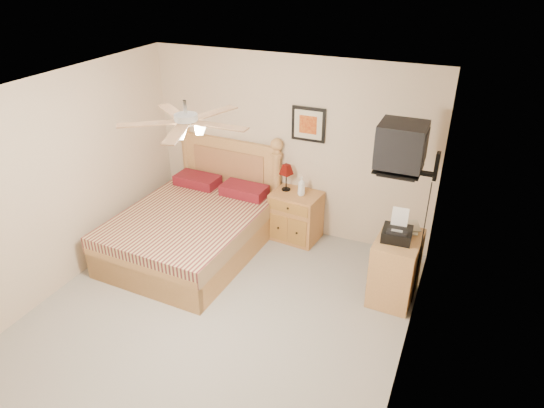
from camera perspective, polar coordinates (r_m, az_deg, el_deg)
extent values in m
plane|color=gray|center=(5.56, -6.90, -13.48)|extent=(4.50, 4.50, 0.00)
cube|color=white|center=(4.35, -8.79, 12.12)|extent=(4.00, 4.50, 0.04)
cube|color=beige|center=(6.66, 2.06, 6.67)|extent=(4.00, 0.04, 2.50)
cube|color=beige|center=(3.53, -27.46, -19.16)|extent=(4.00, 0.04, 2.50)
cube|color=beige|center=(6.02, -24.40, 1.68)|extent=(0.04, 4.50, 2.50)
cube|color=beige|center=(4.29, 16.20, -7.50)|extent=(0.04, 4.50, 2.50)
cube|color=#AB6332|center=(6.77, 2.84, -1.40)|extent=(0.69, 0.55, 0.70)
imported|color=white|center=(6.52, 3.49, 2.11)|extent=(0.13, 0.13, 0.26)
cube|color=black|center=(6.43, 4.32, 9.33)|extent=(0.46, 0.04, 0.46)
cube|color=#B47B48|center=(5.80, 14.31, -7.31)|extent=(0.50, 0.70, 0.80)
imported|color=#BFB59D|center=(5.76, 14.99, -2.74)|extent=(0.21, 0.27, 0.02)
imported|color=gray|center=(5.77, 15.10, -2.46)|extent=(0.27, 0.31, 0.02)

